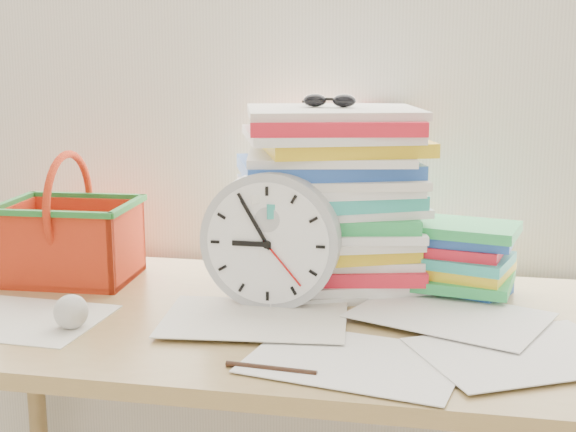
% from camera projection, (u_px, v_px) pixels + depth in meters
% --- Properties ---
extents(curtain, '(2.40, 0.01, 2.50)m').
position_uv_depth(curtain, '(301.00, 19.00, 1.75)').
color(curtain, white).
rests_on(curtain, room_shell).
extents(desk, '(1.40, 0.70, 0.75)m').
position_uv_depth(desk, '(263.00, 351.00, 1.52)').
color(desk, '#9D7F4A').
rests_on(desk, ground).
extents(paper_stack, '(0.45, 0.41, 0.37)m').
position_uv_depth(paper_stack, '(334.00, 199.00, 1.63)').
color(paper_stack, white).
rests_on(paper_stack, desk).
extents(clock, '(0.26, 0.05, 0.26)m').
position_uv_depth(clock, '(271.00, 241.00, 1.51)').
color(clock, '#ADAFB3').
rests_on(clock, desk).
extents(sunglasses, '(0.12, 0.10, 0.03)m').
position_uv_depth(sunglasses, '(329.00, 100.00, 1.61)').
color(sunglasses, black).
rests_on(sunglasses, paper_stack).
extents(book_stack, '(0.29, 0.26, 0.15)m').
position_uv_depth(book_stack, '(459.00, 259.00, 1.61)').
color(book_stack, white).
rests_on(book_stack, desk).
extents(basket, '(0.28, 0.22, 0.27)m').
position_uv_depth(basket, '(70.00, 218.00, 1.70)').
color(basket, red).
rests_on(basket, desk).
extents(crumpled_ball, '(0.06, 0.06, 0.06)m').
position_uv_depth(crumpled_ball, '(71.00, 311.00, 1.42)').
color(crumpled_ball, silver).
rests_on(crumpled_ball, desk).
extents(pen, '(0.15, 0.02, 0.01)m').
position_uv_depth(pen, '(271.00, 369.00, 1.23)').
color(pen, black).
rests_on(pen, desk).
extents(scattered_papers, '(1.26, 0.42, 0.02)m').
position_uv_depth(scattered_papers, '(263.00, 311.00, 1.50)').
color(scattered_papers, white).
rests_on(scattered_papers, desk).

